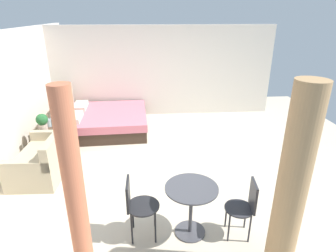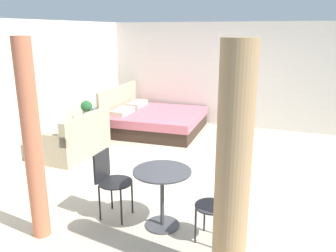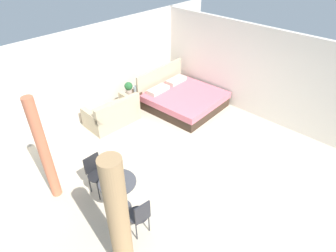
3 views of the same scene
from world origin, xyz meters
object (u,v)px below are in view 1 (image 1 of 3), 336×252
vase (49,122)px  cafe_chair_near_couch (246,204)px  nightstand (50,139)px  bed (104,120)px  couch (45,159)px  potted_plant (42,121)px  balcony_table (191,201)px  cafe_chair_near_window (137,203)px

vase → cafe_chair_near_couch: size_ratio=0.20×
nightstand → cafe_chair_near_couch: (-2.79, -3.42, 0.24)m
vase → bed: bearing=-45.0°
couch → potted_plant: potted_plant is taller
cafe_chair_near_couch → nightstand: bearing=50.8°
bed → potted_plant: bed is taller
bed → balcony_table: size_ratio=2.89×
potted_plant → cafe_chair_near_couch: 4.40m
nightstand → cafe_chair_near_window: cafe_chair_near_window is taller
nightstand → potted_plant: (-0.10, 0.05, 0.47)m
nightstand → potted_plant: potted_plant is taller
potted_plant → cafe_chair_near_couch: potted_plant is taller
nightstand → balcony_table: bearing=-134.9°
cafe_chair_near_couch → vase: bearing=49.6°
couch → nightstand: couch is taller
bed → vase: bed is taller
nightstand → potted_plant: 0.48m
nightstand → cafe_chair_near_couch: 4.42m
couch → nightstand: bearing=11.8°
potted_plant → cafe_chair_near_window: size_ratio=0.41×
bed → cafe_chair_near_couch: bed is taller
bed → potted_plant: bearing=139.1°
balcony_table → cafe_chair_near_window: cafe_chair_near_window is taller
nightstand → vase: size_ratio=3.16×
vase → cafe_chair_near_window: 3.45m
balcony_table → cafe_chair_near_window: size_ratio=0.85×
cafe_chair_near_window → nightstand: bearing=36.3°
potted_plant → cafe_chair_near_couch: bearing=-127.8°
potted_plant → nightstand: bearing=-26.5°
cafe_chair_near_couch → bed: bearing=31.6°
couch → potted_plant: (0.83, 0.24, 0.46)m
nightstand → vase: vase is taller
potted_plant → vase: (0.22, -0.06, -0.11)m
cafe_chair_near_couch → couch: bearing=60.1°
vase → balcony_table: size_ratio=0.23×
cafe_chair_near_window → cafe_chair_near_couch: bearing=-93.6°
nightstand → balcony_table: 3.83m
potted_plant → cafe_chair_near_couch: (-2.69, -3.47, -0.23)m
bed → couch: bearing=158.3°
nightstand → cafe_chair_near_window: bearing=-143.7°
couch → balcony_table: size_ratio=1.94×
nightstand → cafe_chair_near_couch: bearing=-129.2°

